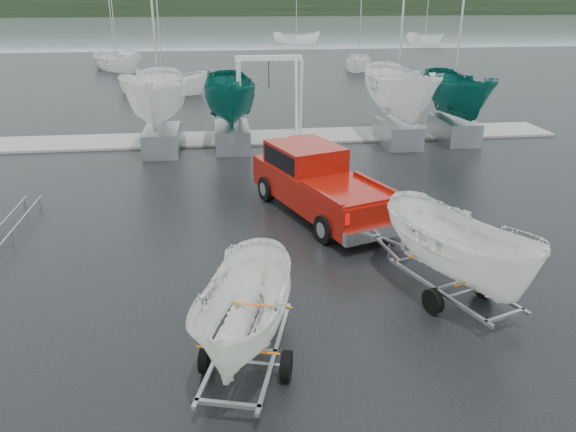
{
  "coord_description": "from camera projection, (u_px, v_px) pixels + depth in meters",
  "views": [
    {
      "loc": [
        -2.47,
        -15.26,
        7.03
      ],
      "look_at": [
        -0.64,
        -0.84,
        1.2
      ],
      "focal_mm": 35.0,
      "sensor_mm": 36.0,
      "label": 1
    }
  ],
  "objects": [
    {
      "name": "ground_plane",
      "position": [
        305.0,
        242.0,
        16.96
      ],
      "size": [
        120.0,
        120.0,
        0.0
      ],
      "primitive_type": "plane",
      "color": "black",
      "rests_on": "ground"
    },
    {
      "name": "lake",
      "position": [
        226.0,
        30.0,
        109.04
      ],
      "size": [
        300.0,
        300.0,
        0.0
      ],
      "primitive_type": "plane",
      "color": "slate",
      "rests_on": "ground"
    },
    {
      "name": "dock",
      "position": [
        267.0,
        137.0,
        28.91
      ],
      "size": [
        30.0,
        3.0,
        0.12
      ],
      "primitive_type": "cube",
      "color": "gray",
      "rests_on": "ground"
    },
    {
      "name": "treeline",
      "position": [
        220.0,
        6.0,
        172.38
      ],
      "size": [
        300.0,
        8.0,
        6.0
      ],
      "primitive_type": "cube",
      "color": "black",
      "rests_on": "ground"
    },
    {
      "name": "pickup_truck",
      "position": [
        316.0,
        180.0,
        18.91
      ],
      "size": [
        4.26,
        6.87,
        2.16
      ],
      "rotation": [
        0.0,
        0.0,
        0.34
      ],
      "color": "maroon",
      "rests_on": "ground"
    },
    {
      "name": "trailer_hitched",
      "position": [
        466.0,
        191.0,
        12.65
      ],
      "size": [
        2.32,
        3.79,
        5.26
      ],
      "rotation": [
        0.0,
        0.0,
        0.34
      ],
      "color": "gray",
      "rests_on": "ground"
    },
    {
      "name": "trailer_parked",
      "position": [
        245.0,
        251.0,
        10.28
      ],
      "size": [
        2.12,
        3.79,
        4.78
      ],
      "rotation": [
        0.0,
        0.0,
        -0.28
      ],
      "color": "gray",
      "rests_on": "ground"
    },
    {
      "name": "boat_hoist",
      "position": [
        269.0,
        86.0,
        27.95
      ],
      "size": [
        3.3,
        2.18,
        4.12
      ],
      "color": "silver",
      "rests_on": "ground"
    },
    {
      "name": "keelboat_0",
      "position": [
        155.0,
        60.0,
        24.94
      ],
      "size": [
        2.63,
        3.2,
        10.8
      ],
      "color": "gray",
      "rests_on": "ground"
    },
    {
      "name": "keelboat_1",
      "position": [
        230.0,
        67.0,
        25.64
      ],
      "size": [
        2.41,
        3.2,
        7.52
      ],
      "color": "gray",
      "rests_on": "ground"
    },
    {
      "name": "keelboat_2",
      "position": [
        403.0,
        54.0,
        26.21
      ],
      "size": [
        2.72,
        3.2,
        10.9
      ],
      "color": "gray",
      "rests_on": "ground"
    },
    {
      "name": "keelboat_3",
      "position": [
        461.0,
        65.0,
        27.07
      ],
      "size": [
        2.35,
        3.2,
        10.51
      ],
      "color": "gray",
      "rests_on": "ground"
    },
    {
      "name": "mast_rack_0",
      "position": [
        2.0,
        233.0,
        16.7
      ],
      "size": [
        0.56,
        6.5,
        0.06
      ],
      "rotation": [
        0.0,
        0.0,
        1.57
      ],
      "color": "gray",
      "rests_on": "ground"
    },
    {
      "name": "moored_boat_0",
      "position": [
        116.0,
        66.0,
        56.55
      ],
      "size": [
        3.12,
        3.15,
        11.05
      ],
      "rotation": [
        0.0,
        0.0,
        2.66
      ],
      "color": "white",
      "rests_on": "ground"
    },
    {
      "name": "moored_boat_1",
      "position": [
        119.0,
        70.0,
        53.68
      ],
      "size": [
        3.9,
        3.91,
        11.66
      ],
      "rotation": [
        0.0,
        0.0,
        0.64
      ],
      "color": "white",
      "rests_on": "ground"
    },
    {
      "name": "moored_boat_2",
      "position": [
        358.0,
        70.0,
        53.85
      ],
      "size": [
        2.92,
        2.96,
        11.02
      ],
      "rotation": [
        0.0,
        0.0,
        5.95
      ],
      "color": "white",
      "rests_on": "ground"
    },
    {
      "name": "moored_boat_3",
      "position": [
        424.0,
        45.0,
        79.37
      ],
      "size": [
        3.44,
        3.48,
        11.55
      ],
      "rotation": [
        0.0,
        0.0,
        0.35
      ],
      "color": "white",
      "rests_on": "ground"
    },
    {
      "name": "moored_boat_5",
      "position": [
        296.0,
        44.0,
        80.42
      ],
      "size": [
        3.97,
        3.95,
        11.74
      ],
      "rotation": [
        0.0,
        0.0,
        0.97
      ],
      "color": "white",
      "rests_on": "ground"
    },
    {
      "name": "moored_boat_6",
      "position": [
        164.0,
        94.0,
        41.29
      ],
      "size": [
        3.02,
        2.97,
        11.36
      ],
      "rotation": [
        0.0,
        0.0,
        1.38
      ],
      "color": "white",
      "rests_on": "ground"
    }
  ]
}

